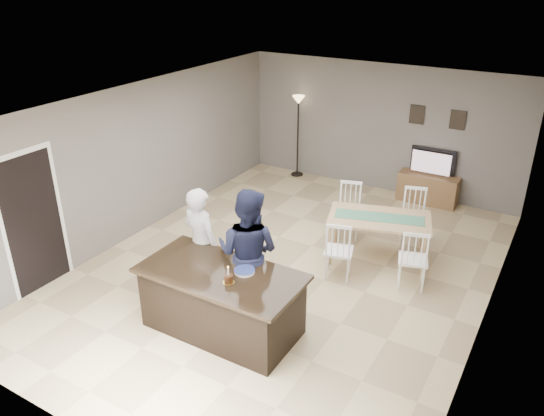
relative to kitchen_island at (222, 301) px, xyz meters
The scene contains 14 objects.
floor 1.86m from the kitchen_island, 90.00° to the left, with size 8.00×8.00×0.00m, color #CAB281.
room_shell 2.18m from the kitchen_island, 90.00° to the left, with size 8.00×8.00×8.00m.
kitchen_island is the anchor object (origin of this frame).
tv_console 5.70m from the kitchen_island, 77.84° to the left, with size 1.20×0.40×0.60m, color brown.
television 5.78m from the kitchen_island, 77.99° to the left, with size 0.91×0.12×0.53m, color black.
tv_screen_glow 5.70m from the kitchen_island, 77.82° to the left, with size 0.78×0.78×0.00m, color #DD5D18.
picture_frames 6.03m from the kitchen_island, 78.74° to the left, with size 1.10×0.02×0.38m.
doorway 3.14m from the kitchen_island, behind, with size 0.00×2.10×2.65m.
woman 1.01m from the kitchen_island, 143.43° to the left, with size 0.62×0.41×1.71m, color silver.
man 0.73m from the kitchen_island, 83.38° to the left, with size 0.91×0.71×1.87m, color #171B34.
birthday_cake 0.57m from the kitchen_island, 33.15° to the right, with size 0.15×0.15×0.23m.
plate_stack 0.56m from the kitchen_island, 28.04° to the left, with size 0.27×0.27×0.04m.
dining_table 3.07m from the kitchen_island, 68.59° to the left, with size 2.02×2.21×1.00m.
floor_lamp 5.97m from the kitchen_island, 108.30° to the left, with size 0.28×0.28×1.86m.
Camera 1 is at (3.54, -6.50, 4.53)m, focal length 35.00 mm.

